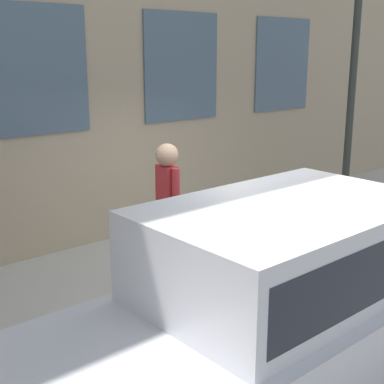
% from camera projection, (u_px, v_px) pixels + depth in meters
% --- Properties ---
extents(ground_plane, '(80.00, 80.00, 0.00)m').
position_uv_depth(ground_plane, '(238.00, 301.00, 6.54)').
color(ground_plane, '#514F4C').
extents(sidewalk, '(2.55, 60.00, 0.18)m').
position_uv_depth(sidewalk, '(173.00, 264.00, 7.45)').
color(sidewalk, '#B2ADA3').
rests_on(sidewalk, ground_plane).
extents(fire_hydrant, '(0.30, 0.42, 0.72)m').
position_uv_depth(fire_hydrant, '(216.00, 252.00, 6.67)').
color(fire_hydrant, gray).
rests_on(fire_hydrant, sidewalk).
extents(person, '(0.42, 0.28, 1.73)m').
position_uv_depth(person, '(168.00, 200.00, 6.48)').
color(person, navy).
rests_on(person, sidewalk).
extents(parked_car_silver_near, '(1.83, 5.22, 1.73)m').
position_uv_depth(parked_car_silver_near, '(285.00, 291.00, 4.65)').
color(parked_car_silver_near, black).
rests_on(parked_car_silver_near, ground_plane).
extents(street_lamp, '(0.36, 0.36, 5.38)m').
position_uv_depth(street_lamp, '(358.00, 14.00, 8.25)').
color(street_lamp, '#2D332D').
rests_on(street_lamp, sidewalk).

